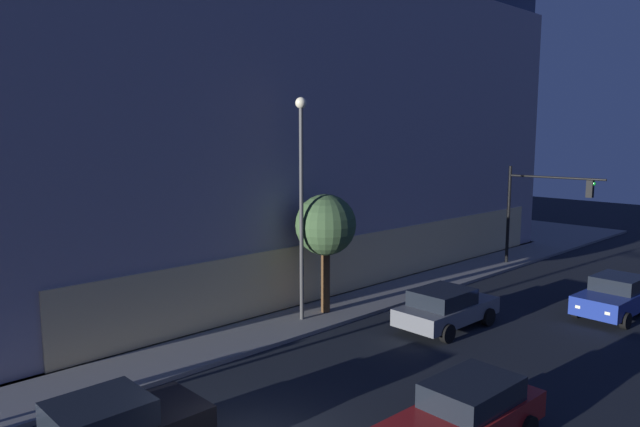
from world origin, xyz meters
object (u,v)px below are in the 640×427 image
(modern_building, at_px, (194,108))
(car_blue, at_px, (615,296))
(street_lamp_sidewalk, at_px, (301,184))
(car_grey, at_px, (446,307))
(traffic_light_far_corner, at_px, (539,200))
(sidewalk_tree, at_px, (326,226))
(car_red, at_px, (465,414))

(modern_building, distance_m, car_blue, 27.27)
(street_lamp_sidewalk, height_order, car_grey, street_lamp_sidewalk)
(traffic_light_far_corner, relative_size, street_lamp_sidewalk, 0.64)
(street_lamp_sidewalk, distance_m, sidewalk_tree, 2.26)
(car_red, bearing_deg, car_grey, 37.14)
(car_blue, bearing_deg, sidewalk_tree, 135.89)
(modern_building, xyz_separation_m, traffic_light_far_corner, (9.82, -19.46, -5.35))
(traffic_light_far_corner, bearing_deg, car_grey, -169.86)
(modern_building, distance_m, car_red, 29.62)
(modern_building, bearing_deg, car_red, -108.87)
(traffic_light_far_corner, xyz_separation_m, car_blue, (-5.66, -6.15, -3.07))
(traffic_light_far_corner, distance_m, car_blue, 8.90)
(car_blue, bearing_deg, street_lamp_sidewalk, 140.17)
(sidewalk_tree, bearing_deg, modern_building, 75.36)
(modern_building, relative_size, sidewalk_tree, 6.90)
(traffic_light_far_corner, height_order, sidewalk_tree, traffic_light_far_corner)
(sidewalk_tree, distance_m, car_blue, 12.41)
(sidewalk_tree, distance_m, car_red, 11.13)
(modern_building, xyz_separation_m, sidewalk_tree, (-4.50, -17.21, -5.48))
(car_blue, bearing_deg, traffic_light_far_corner, 47.36)
(street_lamp_sidewalk, bearing_deg, modern_building, 71.26)
(car_red, bearing_deg, traffic_light_far_corner, 21.29)
(street_lamp_sidewalk, bearing_deg, car_red, -109.11)
(traffic_light_far_corner, distance_m, car_grey, 12.65)
(traffic_light_far_corner, bearing_deg, sidewalk_tree, 171.09)
(modern_building, xyz_separation_m, car_red, (-9.18, -26.87, -8.44))
(street_lamp_sidewalk, xyz_separation_m, sidewalk_tree, (1.36, 0.04, -1.80))
(street_lamp_sidewalk, distance_m, car_grey, 7.39)
(car_red, relative_size, car_blue, 1.10)
(modern_building, distance_m, car_grey, 23.31)
(car_grey, bearing_deg, car_red, -142.86)
(modern_building, relative_size, car_red, 7.11)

